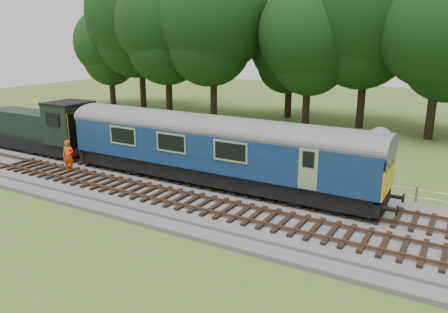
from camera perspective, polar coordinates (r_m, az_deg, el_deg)
The scene contains 9 objects.
ground at distance 21.39m, azimuth 5.91°, elevation -7.23°, with size 120.00×120.00×0.00m, color #466525.
ballast at distance 21.32m, azimuth 5.93°, elevation -6.80°, with size 70.00×7.00×0.35m, color #4C4C4F.
track_north at distance 22.44m, azimuth 7.42°, elevation -5.04°, with size 67.20×2.40×0.21m.
track_south at distance 19.89m, azimuth 4.03°, elevation -7.69°, with size 67.20×2.40×0.21m.
fence at distance 25.31m, azimuth 10.12°, elevation -3.76°, with size 64.00×0.12×1.00m, color #6B6054, non-canonical shape.
tree_line at distance 41.68m, azimuth 18.49°, elevation 3.25°, with size 70.00×8.00×18.00m, color black, non-canonical shape.
dmu_railcar at distance 23.50m, azimuth -1.29°, elevation 1.62°, with size 18.05×2.86×3.88m.
shunter_loco at distance 32.93m, azimuth -22.51°, elevation 3.32°, with size 8.91×2.60×3.38m.
worker at distance 27.80m, azimuth -19.68°, elevation 0.09°, with size 0.69×0.45×1.88m, color #FF4E0D.
Camera 1 is at (7.93, -18.09, 8.20)m, focal length 35.00 mm.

